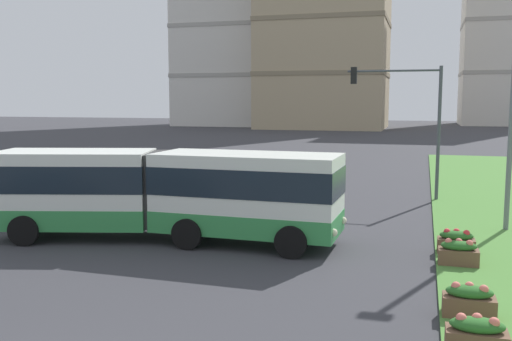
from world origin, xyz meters
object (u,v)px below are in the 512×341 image
Objects in this scene: articulated_bus at (165,192)px; flower_planter_3 at (459,252)px; flower_planter_4 at (456,242)px; traffic_light_far_right at (408,108)px; flower_planter_1 at (477,335)px; flower_planter_2 at (469,300)px.

flower_planter_3 is at bearing -3.25° from articulated_bus.
flower_planter_3 is 1.30m from flower_planter_4.
articulated_bus is at bearing 176.75° from flower_planter_3.
traffic_light_far_right is (-1.80, 11.09, 3.91)m from flower_planter_3.
traffic_light_far_right reaches higher than flower_planter_4.
articulated_bus is 11.47m from flower_planter_1.
articulated_bus reaches higher than flower_planter_2.
flower_planter_3 is 0.17× the size of traffic_light_far_right.
flower_planter_2 is 15.78m from traffic_light_far_right.
traffic_light_far_right is (7.55, 10.55, 2.68)m from articulated_bus.
articulated_bus is at bearing 153.68° from flower_planter_2.
traffic_light_far_right is at bearing 99.21° from flower_planter_3.
flower_planter_2 is 1.00× the size of flower_planter_3.
articulated_bus is at bearing 145.04° from flower_planter_1.
flower_planter_2 and flower_planter_3 have the same top height.
flower_planter_4 is (0.00, 7.30, 0.00)m from flower_planter_1.
flower_planter_1 is at bearing -90.00° from flower_planter_3.
flower_planter_3 is at bearing 90.00° from flower_planter_2.
articulated_bus is 10.92× the size of flower_planter_2.
flower_planter_4 is at bearing -79.60° from traffic_light_far_right.
flower_planter_1 is 1.91m from flower_planter_2.
flower_planter_1 is at bearing -84.00° from traffic_light_far_right.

